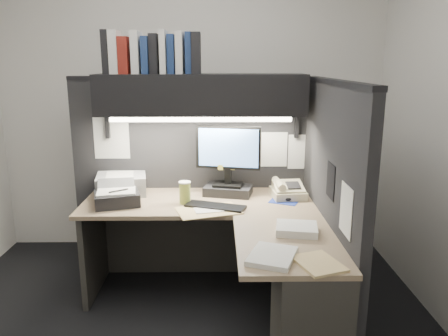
{
  "coord_description": "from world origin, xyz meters",
  "views": [
    {
      "loc": [
        0.25,
        -2.55,
        1.73
      ],
      "look_at": [
        0.29,
        0.51,
        0.99
      ],
      "focal_mm": 35.0,
      "sensor_mm": 36.0,
      "label": 1
    }
  ],
  "objects": [
    {
      "name": "overhead_shelf",
      "position": [
        0.12,
        0.75,
        1.5
      ],
      "size": [
        1.55,
        0.34,
        0.3
      ],
      "primitive_type": "cube",
      "color": "black",
      "rests_on": "partition_back"
    },
    {
      "name": "pinned_papers",
      "position": [
        0.42,
        0.56,
        1.05
      ],
      "size": [
        1.76,
        1.31,
        0.51
      ],
      "color": "white",
      "rests_on": "partition_back"
    },
    {
      "name": "paper_stack_b",
      "position": [
        0.53,
        -0.44,
        0.74
      ],
      "size": [
        0.31,
        0.34,
        0.03
      ],
      "primitive_type": "cube",
      "rotation": [
        0.0,
        0.0,
        -0.36
      ],
      "color": "white",
      "rests_on": "desk"
    },
    {
      "name": "wall_front",
      "position": [
        0.0,
        -1.5,
        1.35
      ],
      "size": [
        3.5,
        0.04,
        2.7
      ],
      "primitive_type": "cube",
      "color": "silver",
      "rests_on": "floor"
    },
    {
      "name": "open_folder",
      "position": [
        0.18,
        0.32,
        0.73
      ],
      "size": [
        0.49,
        0.39,
        0.01
      ],
      "primitive_type": "cube",
      "rotation": [
        0.0,
        0.0,
        0.31
      ],
      "color": "#D3B677",
      "rests_on": "desk"
    },
    {
      "name": "wall_back",
      "position": [
        0.0,
        1.5,
        1.35
      ],
      "size": [
        3.5,
        0.04,
        2.7
      ],
      "primitive_type": "cube",
      "color": "silver",
      "rests_on": "floor"
    },
    {
      "name": "telephone",
      "position": [
        0.78,
        0.63,
        0.78
      ],
      "size": [
        0.27,
        0.28,
        0.1
      ],
      "primitive_type": "cube",
      "rotation": [
        0.0,
        0.0,
        0.1
      ],
      "color": "beige",
      "rests_on": "desk"
    },
    {
      "name": "printer",
      "position": [
        -0.51,
        0.76,
        0.8
      ],
      "size": [
        0.42,
        0.38,
        0.15
      ],
      "primitive_type": "cube",
      "rotation": [
        0.0,
        0.0,
        0.18
      ],
      "color": "#9C9EA2",
      "rests_on": "desk"
    },
    {
      "name": "binder_row",
      "position": [
        -0.22,
        0.75,
        1.79
      ],
      "size": [
        0.7,
        0.26,
        0.31
      ],
      "color": "black",
      "rests_on": "overhead_shelf"
    },
    {
      "name": "mousepad",
      "position": [
        0.74,
        0.54,
        0.73
      ],
      "size": [
        0.26,
        0.25,
        0.0
      ],
      "primitive_type": "cube",
      "rotation": [
        0.0,
        0.0,
        -0.41
      ],
      "color": "navy",
      "rests_on": "desk"
    },
    {
      "name": "mouse",
      "position": [
        0.76,
        0.54,
        0.75
      ],
      "size": [
        0.07,
        0.11,
        0.04
      ],
      "primitive_type": "ellipsoid",
      "rotation": [
        0.0,
        0.0,
        0.07
      ],
      "color": "black",
      "rests_on": "mousepad"
    },
    {
      "name": "coffee_cup",
      "position": [
        0.01,
        0.5,
        0.81
      ],
      "size": [
        0.1,
        0.1,
        0.15
      ],
      "primitive_type": "cylinder",
      "rotation": [
        0.0,
        0.0,
        -0.23
      ],
      "color": "#D0CE53",
      "rests_on": "desk"
    },
    {
      "name": "partition_right",
      "position": [
        0.98,
        0.18,
        0.8
      ],
      "size": [
        0.06,
        1.5,
        1.6
      ],
      "primitive_type": "cube",
      "color": "black",
      "rests_on": "floor"
    },
    {
      "name": "manila_stack",
      "position": [
        0.76,
        -0.51,
        0.74
      ],
      "size": [
        0.27,
        0.31,
        0.01
      ],
      "primitive_type": "cube",
      "rotation": [
        0.0,
        0.0,
        0.34
      ],
      "color": "#D3B677",
      "rests_on": "desk"
    },
    {
      "name": "task_light_tube",
      "position": [
        0.12,
        0.61,
        1.33
      ],
      "size": [
        1.32,
        0.04,
        0.04
      ],
      "primitive_type": "cylinder",
      "rotation": [
        0.0,
        1.57,
        0.0
      ],
      "color": "white",
      "rests_on": "overhead_shelf"
    },
    {
      "name": "partition_back",
      "position": [
        0.03,
        0.93,
        0.8
      ],
      "size": [
        1.9,
        0.06,
        1.6
      ],
      "primitive_type": "cube",
      "color": "black",
      "rests_on": "floor"
    },
    {
      "name": "notebook_stack",
      "position": [
        -0.48,
        0.47,
        0.78
      ],
      "size": [
        0.37,
        0.34,
        0.09
      ],
      "primitive_type": "cube",
      "rotation": [
        0.0,
        0.0,
        0.29
      ],
      "color": "black",
      "rests_on": "desk"
    },
    {
      "name": "monitor",
      "position": [
        0.33,
        0.71,
        0.94
      ],
      "size": [
        0.49,
        0.29,
        0.54
      ],
      "rotation": [
        0.0,
        0.0,
        -0.22
      ],
      "color": "black",
      "rests_on": "desk"
    },
    {
      "name": "paper_stack_a",
      "position": [
        0.72,
        -0.08,
        0.75
      ],
      "size": [
        0.27,
        0.24,
        0.05
      ],
      "primitive_type": "cube",
      "rotation": [
        0.0,
        0.0,
        -0.16
      ],
      "color": "white",
      "rests_on": "desk"
    },
    {
      "name": "keyboard",
      "position": [
        0.23,
        0.39,
        0.74
      ],
      "size": [
        0.45,
        0.28,
        0.02
      ],
      "primitive_type": "cube",
      "rotation": [
        0.0,
        0.0,
        -0.34
      ],
      "color": "black",
      "rests_on": "desk"
    },
    {
      "name": "floor",
      "position": [
        0.0,
        0.0,
        0.0
      ],
      "size": [
        3.5,
        3.5,
        0.0
      ],
      "primitive_type": "plane",
      "color": "black",
      "rests_on": "ground"
    },
    {
      "name": "desk",
      "position": [
        0.43,
        -0.0,
        0.44
      ],
      "size": [
        1.7,
        1.53,
        0.73
      ],
      "color": "#94825E",
      "rests_on": "floor"
    }
  ]
}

